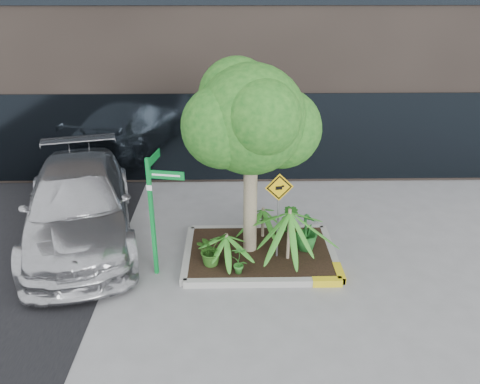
{
  "coord_description": "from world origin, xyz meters",
  "views": [
    {
      "loc": [
        -0.4,
        -8.56,
        5.67
      ],
      "look_at": [
        -0.24,
        0.2,
        1.63
      ],
      "focal_mm": 35.0,
      "sensor_mm": 36.0,
      "label": 1
    }
  ],
  "objects_px": {
    "parked_car": "(79,204)",
    "street_sign_post": "(154,204)",
    "tree": "(251,119)",
    "cattle_sign": "(279,202)"
  },
  "relations": [
    {
      "from": "tree",
      "to": "cattle_sign",
      "type": "distance_m",
      "value": 1.78
    },
    {
      "from": "tree",
      "to": "cattle_sign",
      "type": "xyz_separation_m",
      "value": [
        0.58,
        -0.33,
        -1.65
      ]
    },
    {
      "from": "tree",
      "to": "street_sign_post",
      "type": "distance_m",
      "value": 2.54
    },
    {
      "from": "tree",
      "to": "parked_car",
      "type": "distance_m",
      "value": 4.65
    },
    {
      "from": "parked_car",
      "to": "cattle_sign",
      "type": "xyz_separation_m",
      "value": [
        4.54,
        -1.22,
        0.62
      ]
    },
    {
      "from": "tree",
      "to": "street_sign_post",
      "type": "height_order",
      "value": "tree"
    },
    {
      "from": "tree",
      "to": "cattle_sign",
      "type": "relative_size",
      "value": 2.2
    },
    {
      "from": "parked_car",
      "to": "street_sign_post",
      "type": "relative_size",
      "value": 2.25
    },
    {
      "from": "tree",
      "to": "street_sign_post",
      "type": "xyz_separation_m",
      "value": [
        -1.92,
        -0.66,
        -1.52
      ]
    },
    {
      "from": "street_sign_post",
      "to": "cattle_sign",
      "type": "relative_size",
      "value": 1.33
    }
  ]
}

